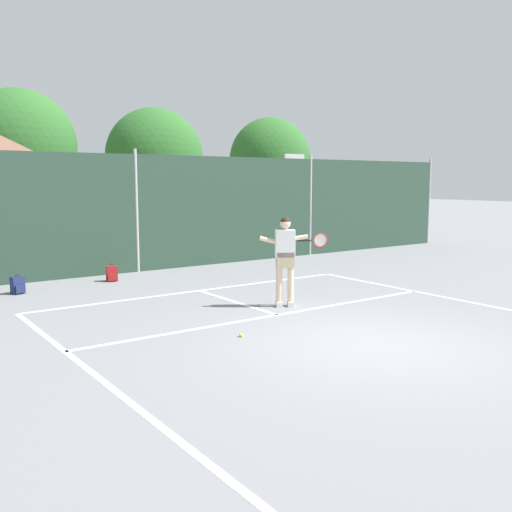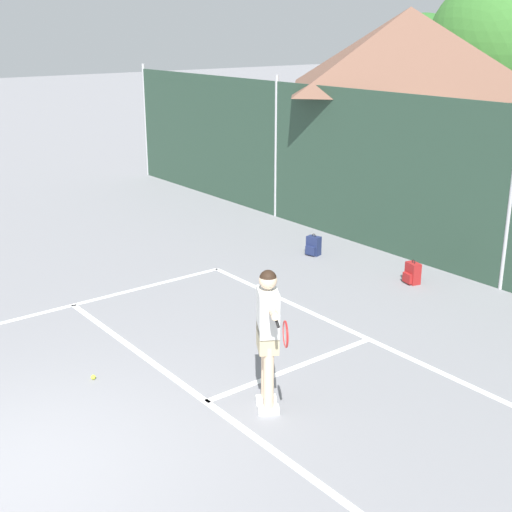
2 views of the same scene
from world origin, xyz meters
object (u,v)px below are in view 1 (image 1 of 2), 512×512
(backpack_navy, at_px, (18,286))
(backpack_red, at_px, (112,274))
(basketball_hoop, at_px, (293,188))
(tennis_ball, at_px, (241,335))
(tennis_player, at_px, (286,253))

(backpack_navy, distance_m, backpack_red, 2.41)
(basketball_hoop, relative_size, tennis_ball, 53.79)
(tennis_ball, bearing_deg, tennis_player, 34.20)
(tennis_player, xyz_separation_m, tennis_ball, (-2.06, -1.40, -1.08))
(backpack_red, bearing_deg, tennis_ball, -92.15)
(tennis_player, distance_m, backpack_navy, 6.33)
(tennis_ball, xyz_separation_m, backpack_navy, (-2.15, 6.03, 0.16))
(basketball_hoop, xyz_separation_m, backpack_navy, (-10.27, -2.54, -2.12))
(basketball_hoop, relative_size, backpack_red, 7.67)
(basketball_hoop, xyz_separation_m, tennis_player, (-6.06, -7.17, -1.20))
(basketball_hoop, distance_m, tennis_player, 9.46)
(tennis_ball, bearing_deg, backpack_red, 87.85)
(backpack_navy, height_order, backpack_red, same)
(backpack_red, bearing_deg, basketball_hoop, 15.72)
(tennis_player, distance_m, tennis_ball, 2.72)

